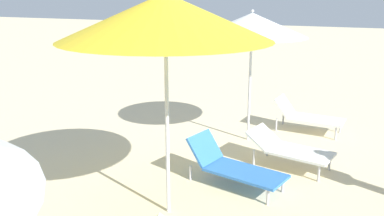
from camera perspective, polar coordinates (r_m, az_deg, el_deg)
name	(u,v)px	position (r m, az deg, el deg)	size (l,w,h in m)	color
umbrella_third	(165,17)	(5.06, -3.66, 12.28)	(2.59, 2.59, 2.90)	silver
lounger_third_shoreside	(233,165)	(6.39, 5.62, -7.81)	(1.59, 0.92, 0.70)	blue
umbrella_farthest	(252,25)	(7.98, 8.18, 11.14)	(2.08, 2.08, 2.54)	silver
lounger_farthest_shoreside	(307,116)	(9.08, 15.38, -1.03)	(1.44, 0.74, 0.69)	white
lounger_farthest_inland	(289,148)	(7.18, 13.09, -5.38)	(1.48, 0.90, 0.58)	white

